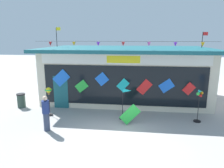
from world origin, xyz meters
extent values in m
plane|color=#9E9B99|center=(0.00, 0.00, 0.00)|extent=(80.00, 80.00, 0.00)
cube|color=beige|center=(0.21, 6.48, 1.70)|extent=(10.52, 5.65, 3.39)
cube|color=#195660|center=(0.21, 6.03, 3.49)|extent=(10.92, 6.55, 0.20)
cube|color=white|center=(0.21, 3.62, 3.05)|extent=(9.68, 0.08, 0.59)
cube|color=yellow|center=(0.21, 3.59, 3.05)|extent=(1.89, 0.04, 0.41)
cube|color=black|center=(0.21, 3.63, 1.51)|extent=(9.47, 0.06, 2.33)
cube|color=#195660|center=(-3.57, 3.62, 1.00)|extent=(0.90, 0.07, 2.00)
cube|color=blue|center=(-3.48, 3.57, 1.90)|extent=(1.11, 0.03, 1.10)
cube|color=green|center=(-2.25, 3.57, 1.42)|extent=(0.85, 0.03, 0.82)
cube|color=blue|center=(-1.02, 3.57, 1.89)|extent=(0.86, 0.03, 0.86)
cube|color=#19B7BC|center=(0.21, 3.57, 1.59)|extent=(0.77, 0.03, 0.78)
cube|color=red|center=(1.44, 3.57, 1.49)|extent=(0.92, 0.03, 0.96)
cube|color=blue|center=(2.68, 3.57, 1.59)|extent=(0.92, 0.03, 0.88)
cube|color=red|center=(3.91, 3.57, 1.46)|extent=(0.75, 0.03, 0.77)
cylinder|color=black|center=(0.21, 3.36, 4.05)|extent=(10.10, 0.01, 0.01)
cone|color=red|center=(-3.94, 3.36, 3.91)|extent=(0.20, 0.20, 0.22)
cone|color=orange|center=(-2.55, 3.36, 3.91)|extent=(0.20, 0.20, 0.22)
cone|color=purple|center=(-1.17, 3.36, 3.91)|extent=(0.20, 0.20, 0.22)
cone|color=red|center=(0.21, 3.36, 3.91)|extent=(0.20, 0.20, 0.22)
cone|color=#EA4CA3|center=(1.59, 3.36, 3.91)|extent=(0.20, 0.20, 0.22)
cone|color=purple|center=(2.98, 3.36, 3.91)|extent=(0.20, 0.20, 0.22)
cone|color=orange|center=(4.36, 3.36, 3.91)|extent=(0.20, 0.20, 0.22)
cylinder|color=black|center=(-4.80, 6.48, 4.28)|extent=(0.04, 0.04, 1.38)
cube|color=yellow|center=(-4.64, 6.48, 4.85)|extent=(0.32, 0.02, 0.22)
cylinder|color=black|center=(5.22, 6.48, 4.10)|extent=(0.04, 0.04, 1.02)
cube|color=red|center=(5.38, 6.48, 4.50)|extent=(0.32, 0.02, 0.22)
cylinder|color=black|center=(-3.76, 2.31, 0.03)|extent=(0.30, 0.30, 0.06)
cylinder|color=black|center=(-3.76, 2.31, 0.66)|extent=(0.03, 0.03, 1.32)
sphere|color=yellow|center=(-3.76, 2.31, 1.47)|extent=(0.30, 0.30, 0.30)
cube|color=green|center=(-3.76, 2.31, 1.47)|extent=(0.30, 0.30, 0.07)
cube|color=brown|center=(-3.76, 2.31, 1.26)|extent=(0.10, 0.10, 0.10)
cylinder|color=black|center=(0.29, 2.31, 0.03)|extent=(0.35, 0.35, 0.06)
cylinder|color=black|center=(0.29, 2.31, 0.79)|extent=(0.03, 0.03, 1.57)
cone|color=#19B7BC|center=(0.52, 2.31, 1.57)|extent=(0.46, 0.26, 0.23)
cylinder|color=blue|center=(0.29, 2.31, 1.57)|extent=(0.03, 0.16, 0.16)
cylinder|color=black|center=(4.16, 2.39, 0.03)|extent=(0.36, 0.36, 0.06)
cylinder|color=black|center=(4.16, 2.39, 0.76)|extent=(0.03, 0.03, 1.53)
cylinder|color=black|center=(4.16, 2.35, 1.53)|extent=(0.06, 0.04, 0.06)
cone|color=orange|center=(4.27, 2.35, 1.53)|extent=(0.16, 0.17, 0.16)
cone|color=#19B7BC|center=(4.16, 2.35, 1.64)|extent=(0.17, 0.16, 0.16)
cone|color=green|center=(4.04, 2.35, 1.53)|extent=(0.16, 0.17, 0.16)
cone|color=red|center=(4.16, 2.35, 1.42)|extent=(0.17, 0.16, 0.16)
cylinder|color=#333D56|center=(-3.11, 0.46, 0.43)|extent=(0.28, 0.28, 0.86)
cylinder|color=navy|center=(-3.11, 0.46, 1.16)|extent=(0.34, 0.34, 0.60)
sphere|color=beige|center=(-3.11, 0.46, 1.57)|extent=(0.22, 0.22, 0.22)
cylinder|color=#2D4238|center=(-6.10, 3.42, 0.40)|extent=(0.48, 0.48, 0.80)
cylinder|color=black|center=(-6.10, 3.42, 0.84)|extent=(0.52, 0.52, 0.08)
cube|color=green|center=(0.71, 1.61, 0.54)|extent=(1.07, 0.17, 1.07)
camera|label=1|loc=(1.02, -8.05, 4.27)|focal=33.06mm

